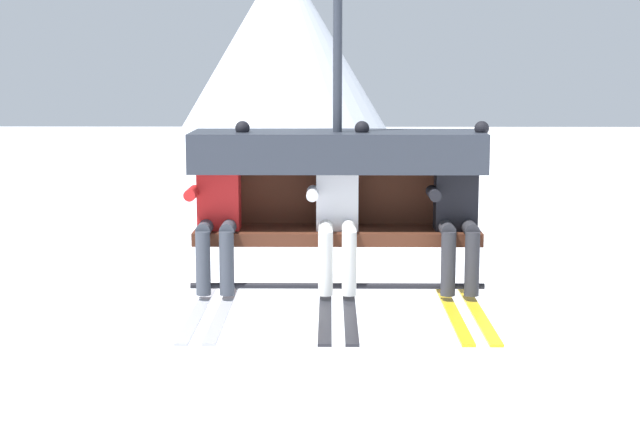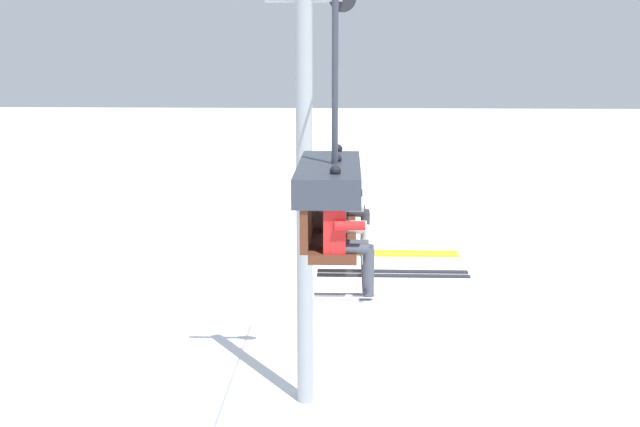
{
  "view_description": "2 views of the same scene",
  "coord_description": "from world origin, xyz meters",
  "px_view_note": "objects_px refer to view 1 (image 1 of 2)",
  "views": [
    {
      "loc": [
        0.14,
        -8.28,
        7.15
      ],
      "look_at": [
        0.07,
        -0.94,
        6.01
      ],
      "focal_mm": 55.0,
      "sensor_mm": 36.0,
      "label": 1
    },
    {
      "loc": [
        -8.49,
        -0.96,
        7.85
      ],
      "look_at": [
        0.42,
        -0.63,
        6.01
      ],
      "focal_mm": 45.0,
      "sensor_mm": 36.0,
      "label": 2
    }
  ],
  "objects_px": {
    "skier_red": "(218,208)",
    "chairlift_chair": "(337,166)",
    "skier_white": "(338,208)",
    "skier_black": "(458,208)"
  },
  "relations": [
    {
      "from": "skier_red",
      "to": "skier_white",
      "type": "height_order",
      "value": "same"
    },
    {
      "from": "chairlift_chair",
      "to": "skier_white",
      "type": "bearing_deg",
      "value": -89.11
    },
    {
      "from": "chairlift_chair",
      "to": "skier_red",
      "type": "height_order",
      "value": "chairlift_chair"
    },
    {
      "from": "skier_red",
      "to": "chairlift_chair",
      "type": "bearing_deg",
      "value": 13.26
    },
    {
      "from": "chairlift_chair",
      "to": "skier_black",
      "type": "bearing_deg",
      "value": -13.16
    },
    {
      "from": "skier_black",
      "to": "skier_white",
      "type": "bearing_deg",
      "value": 180.0
    },
    {
      "from": "skier_red",
      "to": "skier_white",
      "type": "bearing_deg",
      "value": 0.0
    },
    {
      "from": "chairlift_chair",
      "to": "skier_white",
      "type": "distance_m",
      "value": 0.36
    },
    {
      "from": "skier_red",
      "to": "skier_white",
      "type": "distance_m",
      "value": 0.91
    },
    {
      "from": "skier_white",
      "to": "chairlift_chair",
      "type": "bearing_deg",
      "value": 90.89
    }
  ]
}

